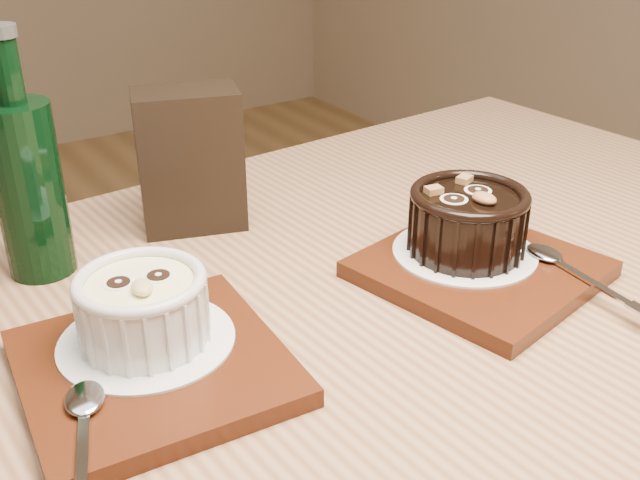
{
  "coord_description": "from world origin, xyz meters",
  "views": [
    {
      "loc": [
        -0.05,
        -0.63,
        1.08
      ],
      "look_at": [
        0.24,
        -0.2,
        0.81
      ],
      "focal_mm": 42.0,
      "sensor_mm": 36.0,
      "label": 1
    }
  ],
  "objects_px": {
    "tray_left": "(154,367)",
    "ramekin_dark": "(468,218)",
    "green_bottle": "(28,183)",
    "condiment_stand": "(190,160)",
    "tray_right": "(479,269)",
    "ramekin_white": "(143,305)",
    "table": "(357,441)"
  },
  "relations": [
    {
      "from": "tray_left",
      "to": "ramekin_dark",
      "type": "distance_m",
      "value": 0.3
    },
    {
      "from": "tray_left",
      "to": "green_bottle",
      "type": "distance_m",
      "value": 0.22
    },
    {
      "from": "ramekin_dark",
      "to": "condiment_stand",
      "type": "relative_size",
      "value": 0.75
    },
    {
      "from": "tray_right",
      "to": "condiment_stand",
      "type": "height_order",
      "value": "condiment_stand"
    },
    {
      "from": "ramekin_white",
      "to": "tray_right",
      "type": "relative_size",
      "value": 0.53
    },
    {
      "from": "green_bottle",
      "to": "table",
      "type": "bearing_deg",
      "value": -57.62
    },
    {
      "from": "tray_left",
      "to": "tray_right",
      "type": "relative_size",
      "value": 1.0
    },
    {
      "from": "table",
      "to": "tray_right",
      "type": "height_order",
      "value": "tray_right"
    },
    {
      "from": "tray_right",
      "to": "green_bottle",
      "type": "height_order",
      "value": "green_bottle"
    },
    {
      "from": "table",
      "to": "ramekin_dark",
      "type": "relative_size",
      "value": 11.83
    },
    {
      "from": "ramekin_white",
      "to": "condiment_stand",
      "type": "bearing_deg",
      "value": 68.91
    },
    {
      "from": "ramekin_white",
      "to": "table",
      "type": "bearing_deg",
      "value": -17.04
    },
    {
      "from": "tray_right",
      "to": "ramekin_dark",
      "type": "height_order",
      "value": "ramekin_dark"
    },
    {
      "from": "tray_left",
      "to": "condiment_stand",
      "type": "relative_size",
      "value": 1.29
    },
    {
      "from": "table",
      "to": "tray_left",
      "type": "relative_size",
      "value": 6.92
    },
    {
      "from": "ramekin_dark",
      "to": "condiment_stand",
      "type": "xyz_separation_m",
      "value": [
        -0.16,
        0.22,
        0.02
      ]
    },
    {
      "from": "table",
      "to": "tray_right",
      "type": "distance_m",
      "value": 0.19
    },
    {
      "from": "tray_left",
      "to": "green_bottle",
      "type": "xyz_separation_m",
      "value": [
        -0.02,
        0.2,
        0.08
      ]
    },
    {
      "from": "condiment_stand",
      "to": "ramekin_white",
      "type": "bearing_deg",
      "value": -123.89
    },
    {
      "from": "tray_right",
      "to": "ramekin_dark",
      "type": "distance_m",
      "value": 0.05
    },
    {
      "from": "ramekin_white",
      "to": "ramekin_dark",
      "type": "relative_size",
      "value": 0.91
    },
    {
      "from": "ramekin_white",
      "to": "tray_right",
      "type": "xyz_separation_m",
      "value": [
        0.29,
        -0.05,
        -0.04
      ]
    },
    {
      "from": "condiment_stand",
      "to": "tray_left",
      "type": "bearing_deg",
      "value": -121.97
    },
    {
      "from": "table",
      "to": "ramekin_white",
      "type": "xyz_separation_m",
      "value": [
        -0.14,
        0.08,
        0.14
      ]
    },
    {
      "from": "table",
      "to": "tray_right",
      "type": "bearing_deg",
      "value": 11.35
    },
    {
      "from": "table",
      "to": "green_bottle",
      "type": "height_order",
      "value": "green_bottle"
    },
    {
      "from": "table",
      "to": "tray_left",
      "type": "xyz_separation_m",
      "value": [
        -0.14,
        0.06,
        0.1
      ]
    },
    {
      "from": "ramekin_white",
      "to": "green_bottle",
      "type": "relative_size",
      "value": 0.44
    },
    {
      "from": "tray_left",
      "to": "green_bottle",
      "type": "height_order",
      "value": "green_bottle"
    },
    {
      "from": "tray_right",
      "to": "condiment_stand",
      "type": "relative_size",
      "value": 1.29
    },
    {
      "from": "ramekin_white",
      "to": "condiment_stand",
      "type": "distance_m",
      "value": 0.23
    },
    {
      "from": "ramekin_white",
      "to": "tray_left",
      "type": "bearing_deg",
      "value": -89.83
    }
  ]
}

